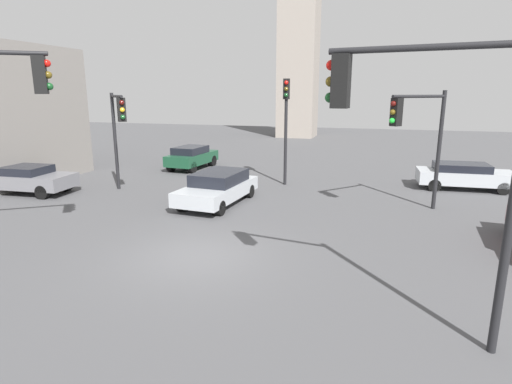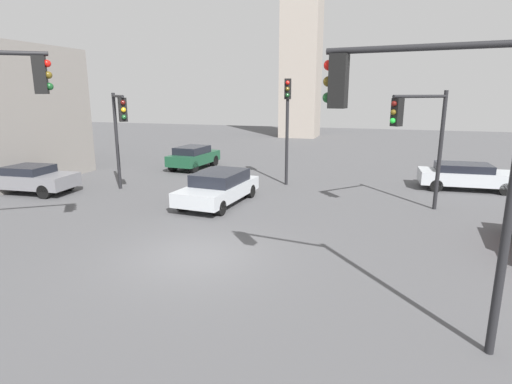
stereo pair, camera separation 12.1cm
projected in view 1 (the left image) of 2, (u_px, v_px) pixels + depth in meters
ground_plane at (197, 256)px, 12.23m from camera, size 94.62×94.62×0.00m
traffic_light_1 at (118, 122)px, 18.80m from camera, size 2.12×2.24×4.70m
traffic_light_2 at (418, 127)px, 15.73m from camera, size 2.11×2.34×4.80m
traffic_light_3 at (427, 130)px, 7.40m from camera, size 3.41×0.71×5.66m
traffic_light_4 at (286, 112)px, 20.88m from camera, size 0.36×0.48×5.38m
car_1 at (464, 175)px, 20.55m from camera, size 4.55×2.10×1.30m
car_2 at (25, 178)px, 19.73m from camera, size 4.59×2.17×1.32m
car_3 at (218, 187)px, 17.87m from camera, size 2.34×4.67×1.39m
car_4 at (192, 157)px, 26.09m from camera, size 2.05×4.03×1.43m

